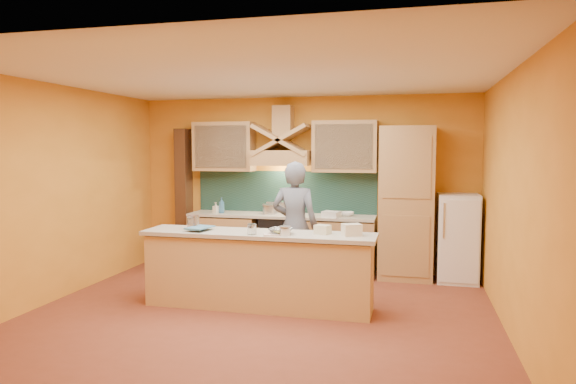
% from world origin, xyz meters
% --- Properties ---
extents(floor, '(5.50, 5.00, 0.01)m').
position_xyz_m(floor, '(0.00, 0.00, 0.00)').
color(floor, brown).
rests_on(floor, ground).
extents(ceiling, '(5.50, 5.00, 0.01)m').
position_xyz_m(ceiling, '(0.00, 0.00, 2.80)').
color(ceiling, white).
rests_on(ceiling, wall_back).
extents(wall_back, '(5.50, 0.02, 2.80)m').
position_xyz_m(wall_back, '(0.00, 2.50, 1.40)').
color(wall_back, orange).
rests_on(wall_back, floor).
extents(wall_front, '(5.50, 0.02, 2.80)m').
position_xyz_m(wall_front, '(0.00, -2.50, 1.40)').
color(wall_front, orange).
rests_on(wall_front, floor).
extents(wall_left, '(0.02, 5.00, 2.80)m').
position_xyz_m(wall_left, '(-2.75, 0.00, 1.40)').
color(wall_left, orange).
rests_on(wall_left, floor).
extents(wall_right, '(0.02, 5.00, 2.80)m').
position_xyz_m(wall_right, '(2.75, 0.00, 1.40)').
color(wall_right, orange).
rests_on(wall_right, floor).
extents(base_cabinet_left, '(1.10, 0.60, 0.86)m').
position_xyz_m(base_cabinet_left, '(-1.25, 2.20, 0.43)').
color(base_cabinet_left, tan).
rests_on(base_cabinet_left, floor).
extents(base_cabinet_right, '(1.10, 0.60, 0.86)m').
position_xyz_m(base_cabinet_right, '(0.65, 2.20, 0.43)').
color(base_cabinet_right, tan).
rests_on(base_cabinet_right, floor).
extents(counter_top, '(3.00, 0.62, 0.04)m').
position_xyz_m(counter_top, '(-0.30, 2.20, 0.90)').
color(counter_top, '#B3AA97').
rests_on(counter_top, base_cabinet_left).
extents(stove, '(0.60, 0.58, 0.90)m').
position_xyz_m(stove, '(-0.30, 2.20, 0.45)').
color(stove, black).
rests_on(stove, floor).
extents(backsplash, '(3.00, 0.03, 0.70)m').
position_xyz_m(backsplash, '(-0.30, 2.48, 1.25)').
color(backsplash, '#17332D').
rests_on(backsplash, wall_back).
extents(range_hood, '(0.92, 0.50, 0.24)m').
position_xyz_m(range_hood, '(-0.30, 2.25, 1.82)').
color(range_hood, tan).
rests_on(range_hood, wall_back).
extents(hood_chimney, '(0.30, 0.30, 0.50)m').
position_xyz_m(hood_chimney, '(-0.30, 2.35, 2.40)').
color(hood_chimney, tan).
rests_on(hood_chimney, wall_back).
extents(upper_cabinet_left, '(1.00, 0.35, 0.80)m').
position_xyz_m(upper_cabinet_left, '(-1.30, 2.33, 2.00)').
color(upper_cabinet_left, tan).
rests_on(upper_cabinet_left, wall_back).
extents(upper_cabinet_right, '(1.00, 0.35, 0.80)m').
position_xyz_m(upper_cabinet_right, '(0.70, 2.33, 2.00)').
color(upper_cabinet_right, tan).
rests_on(upper_cabinet_right, wall_back).
extents(pantry_column, '(0.80, 0.60, 2.30)m').
position_xyz_m(pantry_column, '(1.65, 2.20, 1.15)').
color(pantry_column, tan).
rests_on(pantry_column, floor).
extents(fridge, '(0.58, 0.60, 1.30)m').
position_xyz_m(fridge, '(2.40, 2.20, 0.65)').
color(fridge, white).
rests_on(fridge, floor).
extents(trim_column_left, '(0.20, 0.30, 2.30)m').
position_xyz_m(trim_column_left, '(-2.05, 2.35, 1.15)').
color(trim_column_left, '#472816').
rests_on(trim_column_left, floor).
extents(island_body, '(2.80, 0.55, 0.88)m').
position_xyz_m(island_body, '(-0.10, 0.30, 0.44)').
color(island_body, tan).
rests_on(island_body, floor).
extents(island_top, '(2.90, 0.62, 0.05)m').
position_xyz_m(island_top, '(-0.10, 0.30, 0.92)').
color(island_top, '#B3AA97').
rests_on(island_top, island_body).
extents(person, '(0.68, 0.47, 1.80)m').
position_xyz_m(person, '(0.17, 1.16, 0.90)').
color(person, slate).
rests_on(person, floor).
extents(pot_large, '(0.24, 0.24, 0.15)m').
position_xyz_m(pot_large, '(-0.49, 2.21, 0.98)').
color(pot_large, '#B6B7BD').
rests_on(pot_large, stove).
extents(pot_small, '(0.24, 0.24, 0.13)m').
position_xyz_m(pot_small, '(-0.15, 2.24, 0.97)').
color(pot_small, silver).
rests_on(pot_small, stove).
extents(soap_bottle_a, '(0.10, 0.10, 0.18)m').
position_xyz_m(soap_bottle_a, '(-1.36, 2.08, 1.01)').
color(soap_bottle_a, beige).
rests_on(soap_bottle_a, counter_top).
extents(soap_bottle_b, '(0.11, 0.12, 0.26)m').
position_xyz_m(soap_bottle_b, '(-1.28, 2.12, 1.05)').
color(soap_bottle_b, '#33668E').
rests_on(soap_bottle_b, counter_top).
extents(bowl_back, '(0.26, 0.26, 0.07)m').
position_xyz_m(bowl_back, '(0.75, 2.24, 0.95)').
color(bowl_back, white).
rests_on(bowl_back, counter_top).
extents(dish_rack, '(0.30, 0.26, 0.09)m').
position_xyz_m(dish_rack, '(0.54, 2.05, 0.97)').
color(dish_rack, silver).
rests_on(dish_rack, counter_top).
extents(book_lower, '(0.33, 0.35, 0.03)m').
position_xyz_m(book_lower, '(-1.02, 0.31, 0.96)').
color(book_lower, '#AF543E').
rests_on(book_lower, island_top).
extents(book_upper, '(0.32, 0.39, 0.03)m').
position_xyz_m(book_upper, '(-0.96, 0.26, 0.98)').
color(book_upper, teal).
rests_on(book_upper, island_top).
extents(jar_large, '(0.19, 0.19, 0.17)m').
position_xyz_m(jar_large, '(-0.98, 0.34, 1.03)').
color(jar_large, silver).
rests_on(jar_large, island_top).
extents(jar_small, '(0.13, 0.13, 0.13)m').
position_xyz_m(jar_small, '(-0.12, 0.12, 1.01)').
color(jar_small, silver).
rests_on(jar_small, island_top).
extents(kitchen_scale, '(0.14, 0.14, 0.09)m').
position_xyz_m(kitchen_scale, '(0.28, 0.13, 0.99)').
color(kitchen_scale, white).
rests_on(kitchen_scale, island_top).
extents(mixing_bowl, '(0.30, 0.30, 0.07)m').
position_xyz_m(mixing_bowl, '(0.21, 0.22, 0.98)').
color(mixing_bowl, silver).
rests_on(mixing_bowl, island_top).
extents(cloth, '(0.30, 0.26, 0.02)m').
position_xyz_m(cloth, '(0.15, 0.14, 0.95)').
color(cloth, beige).
rests_on(cloth, island_top).
extents(grocery_bag_a, '(0.26, 0.24, 0.14)m').
position_xyz_m(grocery_bag_a, '(1.05, 0.34, 1.01)').
color(grocery_bag_a, beige).
rests_on(grocery_bag_a, island_top).
extents(grocery_bag_b, '(0.21, 0.19, 0.11)m').
position_xyz_m(grocery_bag_b, '(0.69, 0.37, 1.00)').
color(grocery_bag_b, beige).
rests_on(grocery_bag_b, island_top).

